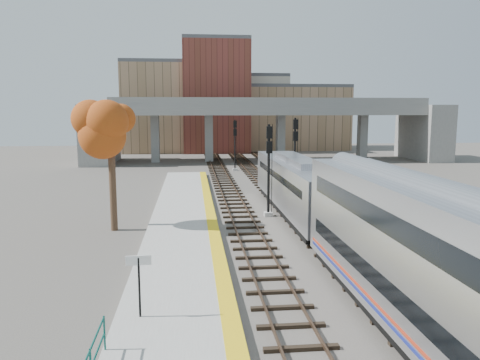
{
  "coord_description": "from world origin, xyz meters",
  "views": [
    {
      "loc": [
        -6.64,
        -25.91,
        7.7
      ],
      "look_at": [
        -3.04,
        8.72,
        2.5
      ],
      "focal_mm": 35.0,
      "sensor_mm": 36.0,
      "label": 1
    }
  ],
  "objects_px": {
    "signal_mast_near": "(269,172)",
    "signal_mast_mid": "(295,156)",
    "signal_mast_far": "(235,146)",
    "locomotive": "(296,185)",
    "car_a": "(350,177)",
    "tree": "(110,131)",
    "car_c": "(365,165)",
    "car_b": "(368,167)"
  },
  "relations": [
    {
      "from": "car_a",
      "to": "car_c",
      "type": "bearing_deg",
      "value": 77.03
    },
    {
      "from": "signal_mast_mid",
      "to": "tree",
      "type": "xyz_separation_m",
      "value": [
        -14.69,
        -12.72,
        2.92
      ]
    },
    {
      "from": "signal_mast_near",
      "to": "signal_mast_far",
      "type": "bearing_deg",
      "value": 90.0
    },
    {
      "from": "signal_mast_mid",
      "to": "car_b",
      "type": "xyz_separation_m",
      "value": [
        12.21,
        12.98,
        -2.84
      ]
    },
    {
      "from": "car_b",
      "to": "locomotive",
      "type": "bearing_deg",
      "value": -156.57
    },
    {
      "from": "car_b",
      "to": "car_c",
      "type": "xyz_separation_m",
      "value": [
        0.49,
        2.33,
        -0.01
      ]
    },
    {
      "from": "signal_mast_mid",
      "to": "signal_mast_far",
      "type": "height_order",
      "value": "signal_mast_mid"
    },
    {
      "from": "signal_mast_near",
      "to": "signal_mast_mid",
      "type": "bearing_deg",
      "value": 67.26
    },
    {
      "from": "signal_mast_near",
      "to": "tree",
      "type": "relative_size",
      "value": 0.78
    },
    {
      "from": "locomotive",
      "to": "tree",
      "type": "bearing_deg",
      "value": -165.96
    },
    {
      "from": "signal_mast_far",
      "to": "car_a",
      "type": "relative_size",
      "value": 1.89
    },
    {
      "from": "locomotive",
      "to": "car_c",
      "type": "distance_m",
      "value": 28.93
    },
    {
      "from": "tree",
      "to": "locomotive",
      "type": "bearing_deg",
      "value": 14.04
    },
    {
      "from": "signal_mast_near",
      "to": "tree",
      "type": "distance_m",
      "value": 11.43
    },
    {
      "from": "locomotive",
      "to": "car_b",
      "type": "distance_m",
      "value": 26.68
    },
    {
      "from": "car_a",
      "to": "car_b",
      "type": "relative_size",
      "value": 0.95
    },
    {
      "from": "signal_mast_far",
      "to": "tree",
      "type": "relative_size",
      "value": 0.75
    },
    {
      "from": "signal_mast_mid",
      "to": "car_c",
      "type": "bearing_deg",
      "value": 50.31
    },
    {
      "from": "signal_mast_near",
      "to": "tree",
      "type": "height_order",
      "value": "tree"
    },
    {
      "from": "signal_mast_mid",
      "to": "car_a",
      "type": "height_order",
      "value": "signal_mast_mid"
    },
    {
      "from": "signal_mast_far",
      "to": "locomotive",
      "type": "bearing_deg",
      "value": -85.4
    },
    {
      "from": "signal_mast_near",
      "to": "car_b",
      "type": "relative_size",
      "value": 1.84
    },
    {
      "from": "locomotive",
      "to": "car_c",
      "type": "xyz_separation_m",
      "value": [
        14.7,
        24.85,
        -1.65
      ]
    },
    {
      "from": "signal_mast_near",
      "to": "car_a",
      "type": "relative_size",
      "value": 1.95
    },
    {
      "from": "tree",
      "to": "car_b",
      "type": "xyz_separation_m",
      "value": [
        26.91,
        25.7,
        -5.76
      ]
    },
    {
      "from": "signal_mast_near",
      "to": "car_c",
      "type": "distance_m",
      "value": 30.32
    },
    {
      "from": "car_b",
      "to": "signal_mast_far",
      "type": "bearing_deg",
      "value": 133.38
    },
    {
      "from": "tree",
      "to": "car_c",
      "type": "height_order",
      "value": "tree"
    },
    {
      "from": "signal_mast_far",
      "to": "car_b",
      "type": "xyz_separation_m",
      "value": [
        16.31,
        -3.56,
        -2.49
      ]
    },
    {
      "from": "locomotive",
      "to": "signal_mast_mid",
      "type": "relative_size",
      "value": 2.71
    },
    {
      "from": "signal_mast_mid",
      "to": "car_a",
      "type": "bearing_deg",
      "value": 35.11
    },
    {
      "from": "locomotive",
      "to": "signal_mast_far",
      "type": "xyz_separation_m",
      "value": [
        -2.1,
        26.08,
        0.85
      ]
    },
    {
      "from": "signal_mast_mid",
      "to": "car_c",
      "type": "xyz_separation_m",
      "value": [
        12.7,
        15.31,
        -2.85
      ]
    },
    {
      "from": "locomotive",
      "to": "car_c",
      "type": "bearing_deg",
      "value": 59.39
    },
    {
      "from": "signal_mast_far",
      "to": "tree",
      "type": "distance_m",
      "value": 31.29
    },
    {
      "from": "locomotive",
      "to": "car_c",
      "type": "relative_size",
      "value": 4.69
    },
    {
      "from": "car_a",
      "to": "car_b",
      "type": "xyz_separation_m",
      "value": [
        4.98,
        7.89,
        0.01
      ]
    },
    {
      "from": "locomotive",
      "to": "tree",
      "type": "distance_m",
      "value": 13.72
    },
    {
      "from": "car_c",
      "to": "tree",
      "type": "bearing_deg",
      "value": -146.06
    },
    {
      "from": "car_b",
      "to": "tree",
      "type": "bearing_deg",
      "value": -170.63
    },
    {
      "from": "locomotive",
      "to": "car_a",
      "type": "xyz_separation_m",
      "value": [
        9.23,
        14.63,
        -1.65
      ]
    },
    {
      "from": "tree",
      "to": "car_a",
      "type": "bearing_deg",
      "value": 39.08
    }
  ]
}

